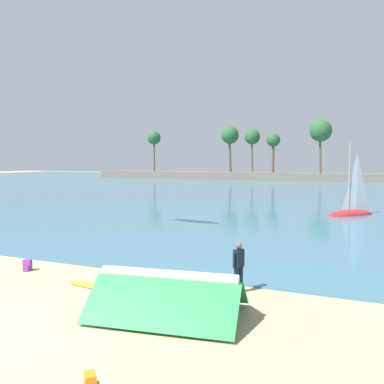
{
  "coord_description": "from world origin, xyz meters",
  "views": [
    {
      "loc": [
        9.49,
        -6.57,
        4.31
      ],
      "look_at": [
        1.3,
        12.4,
        2.72
      ],
      "focal_mm": 37.81,
      "sensor_mm": 36.0,
      "label": 1
    }
  ],
  "objects_px": {
    "backpack_by_trailer": "(27,265)",
    "sailboat_near_shore": "(352,208)",
    "folded_kite": "(168,286)",
    "person_at_waterline": "(239,266)",
    "surfboard": "(92,285)"
  },
  "relations": [
    {
      "from": "folded_kite",
      "to": "sailboat_near_shore",
      "type": "height_order",
      "value": "sailboat_near_shore"
    },
    {
      "from": "person_at_waterline",
      "to": "sailboat_near_shore",
      "type": "xyz_separation_m",
      "value": [
        2.77,
        21.51,
        -0.28
      ]
    },
    {
      "from": "backpack_by_trailer",
      "to": "sailboat_near_shore",
      "type": "distance_m",
      "value": 24.91
    },
    {
      "from": "person_at_waterline",
      "to": "surfboard",
      "type": "relative_size",
      "value": 0.79
    },
    {
      "from": "surfboard",
      "to": "backpack_by_trailer",
      "type": "bearing_deg",
      "value": -5.61
    },
    {
      "from": "person_at_waterline",
      "to": "backpack_by_trailer",
      "type": "xyz_separation_m",
      "value": [
        -8.41,
        -0.74,
        -0.69
      ]
    },
    {
      "from": "backpack_by_trailer",
      "to": "sailboat_near_shore",
      "type": "height_order",
      "value": "sailboat_near_shore"
    },
    {
      "from": "folded_kite",
      "to": "person_at_waterline",
      "type": "bearing_deg",
      "value": 65.69
    },
    {
      "from": "person_at_waterline",
      "to": "sailboat_near_shore",
      "type": "height_order",
      "value": "sailboat_near_shore"
    },
    {
      "from": "folded_kite",
      "to": "person_at_waterline",
      "type": "distance_m",
      "value": 2.95
    },
    {
      "from": "folded_kite",
      "to": "surfboard",
      "type": "xyz_separation_m",
      "value": [
        -3.6,
        1.31,
        -0.8
      ]
    },
    {
      "from": "person_at_waterline",
      "to": "surfboard",
      "type": "xyz_separation_m",
      "value": [
        -4.82,
        -1.38,
        -0.85
      ]
    },
    {
      "from": "folded_kite",
      "to": "sailboat_near_shore",
      "type": "distance_m",
      "value": 24.53
    },
    {
      "from": "folded_kite",
      "to": "sailboat_near_shore",
      "type": "bearing_deg",
      "value": 80.66
    },
    {
      "from": "backpack_by_trailer",
      "to": "sailboat_near_shore",
      "type": "xyz_separation_m",
      "value": [
        11.18,
        22.26,
        0.41
      ]
    }
  ]
}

